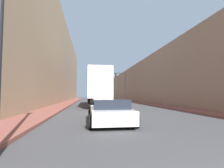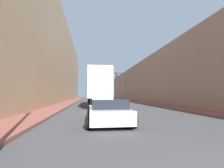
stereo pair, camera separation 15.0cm
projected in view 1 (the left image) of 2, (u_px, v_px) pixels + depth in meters
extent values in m
cube|color=brown|center=(138.00, 102.00, 31.77)|extent=(2.15, 80.00, 0.15)
cube|color=brown|center=(68.00, 103.00, 30.06)|extent=(2.15, 80.00, 0.15)
cube|color=#997A66|center=(159.00, 81.00, 32.57)|extent=(6.00, 80.00, 8.08)
cube|color=tan|center=(45.00, 57.00, 29.98)|extent=(6.00, 80.00, 15.73)
cube|color=silver|center=(97.00, 85.00, 22.08)|extent=(2.44, 11.55, 3.14)
cube|color=black|center=(97.00, 99.00, 21.98)|extent=(1.22, 11.55, 0.24)
cube|color=silver|center=(95.00, 94.00, 29.05)|extent=(2.44, 2.69, 3.10)
cylinder|color=black|center=(89.00, 104.00, 17.28)|extent=(0.25, 1.00, 1.00)
cylinder|color=black|center=(110.00, 104.00, 17.57)|extent=(0.25, 1.00, 1.00)
cylinder|color=black|center=(89.00, 104.00, 18.47)|extent=(0.25, 1.00, 1.00)
cylinder|color=black|center=(109.00, 103.00, 18.76)|extent=(0.25, 1.00, 1.00)
cylinder|color=black|center=(88.00, 100.00, 28.84)|extent=(0.25, 1.00, 1.00)
cylinder|color=black|center=(101.00, 100.00, 29.13)|extent=(0.25, 1.00, 1.00)
cube|color=silver|center=(109.00, 113.00, 9.04)|extent=(1.87, 4.55, 0.60)
cube|color=#1E232D|center=(110.00, 103.00, 8.84)|extent=(1.65, 2.50, 0.44)
cylinder|color=black|center=(90.00, 113.00, 10.45)|extent=(0.25, 0.64, 0.64)
cylinder|color=black|center=(121.00, 113.00, 10.71)|extent=(0.25, 0.64, 0.64)
cylinder|color=black|center=(92.00, 122.00, 7.24)|extent=(0.25, 0.64, 0.64)
cylinder|color=black|center=(135.00, 121.00, 7.50)|extent=(0.25, 0.64, 0.64)
cylinder|color=black|center=(126.00, 87.00, 36.90)|extent=(0.20, 0.20, 6.29)
cube|color=black|center=(111.00, 73.00, 36.64)|extent=(6.30, 0.12, 0.12)
cube|color=black|center=(116.00, 76.00, 36.76)|extent=(0.30, 0.24, 0.90)
sphere|color=red|center=(116.00, 75.00, 36.62)|extent=(0.18, 0.18, 0.18)
cube|color=black|center=(106.00, 75.00, 36.47)|extent=(0.30, 0.24, 0.90)
sphere|color=red|center=(106.00, 74.00, 36.35)|extent=(0.18, 0.18, 0.18)
cylinder|color=black|center=(0.00, 15.00, 4.09)|extent=(0.16, 0.16, 6.61)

